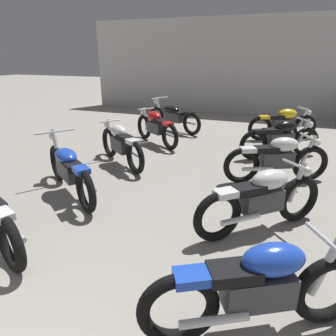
# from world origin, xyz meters

# --- Properties ---
(back_wall) EXTENTS (13.06, 0.24, 3.60)m
(back_wall) POSITION_xyz_m (0.00, 12.83, 1.80)
(back_wall) COLOR #BCBAB7
(back_wall) RESTS_ON ground
(motorcycle_left_row_2) EXTENTS (1.85, 1.33, 0.97)m
(motorcycle_left_row_2) POSITION_xyz_m (-1.61, 4.12, 0.45)
(motorcycle_left_row_2) COLOR black
(motorcycle_left_row_2) RESTS_ON ground
(motorcycle_left_row_3) EXTENTS (1.66, 1.25, 0.88)m
(motorcycle_left_row_3) POSITION_xyz_m (-1.55, 5.74, 0.46)
(motorcycle_left_row_3) COLOR black
(motorcycle_left_row_3) RESTS_ON ground
(motorcycle_left_row_4) EXTENTS (1.67, 1.24, 0.88)m
(motorcycle_left_row_4) POSITION_xyz_m (-1.50, 7.50, 0.46)
(motorcycle_left_row_4) COLOR black
(motorcycle_left_row_4) RESTS_ON ground
(motorcycle_left_row_5) EXTENTS (2.02, 1.07, 0.97)m
(motorcycle_left_row_5) POSITION_xyz_m (-1.59, 9.04, 0.45)
(motorcycle_left_row_5) COLOR black
(motorcycle_left_row_5) RESTS_ON ground
(motorcycle_right_row_1) EXTENTS (1.75, 1.09, 0.88)m
(motorcycle_right_row_1) POSITION_xyz_m (1.59, 2.43, 0.46)
(motorcycle_right_row_1) COLOR black
(motorcycle_right_row_1) RESTS_ON ground
(motorcycle_right_row_2) EXTENTS (1.50, 1.44, 0.88)m
(motorcycle_right_row_2) POSITION_xyz_m (1.47, 4.10, 0.46)
(motorcycle_right_row_2) COLOR black
(motorcycle_right_row_2) RESTS_ON ground
(motorcycle_right_row_3) EXTENTS (1.81, 0.98, 0.88)m
(motorcycle_right_row_3) POSITION_xyz_m (1.58, 5.92, 0.46)
(motorcycle_right_row_3) COLOR black
(motorcycle_right_row_3) RESTS_ON ground
(motorcycle_right_row_4) EXTENTS (1.71, 1.18, 0.88)m
(motorcycle_right_row_4) POSITION_xyz_m (1.58, 7.46, 0.46)
(motorcycle_right_row_4) COLOR black
(motorcycle_right_row_4) RESTS_ON ground
(motorcycle_right_row_5) EXTENTS (1.79, 1.02, 0.88)m
(motorcycle_right_row_5) POSITION_xyz_m (1.59, 9.17, 0.46)
(motorcycle_right_row_5) COLOR black
(motorcycle_right_row_5) RESTS_ON ground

